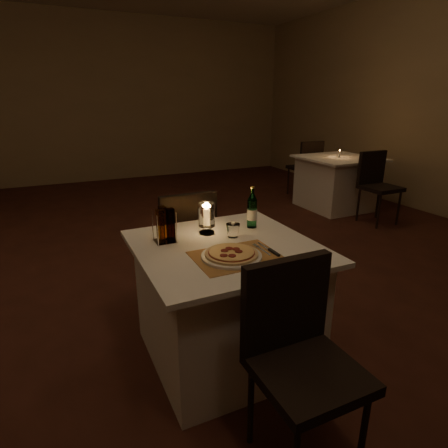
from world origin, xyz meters
name	(u,v)px	position (x,y,z in m)	size (l,w,h in m)	color
floor	(174,299)	(0.00, 0.00, -0.01)	(8.00, 10.00, 0.02)	#421D15
wall_back	(86,100)	(0.00, 5.01, 1.50)	(8.00, 0.02, 3.00)	#997F59
main_table	(225,301)	(0.08, -0.80, 0.37)	(1.00, 1.00, 0.74)	white
chair_near	(297,343)	(0.08, -1.51, 0.55)	(0.42, 0.42, 0.90)	black
chair_far	(185,236)	(0.08, -0.09, 0.55)	(0.42, 0.42, 0.90)	black
placemat	(237,257)	(0.06, -0.98, 0.74)	(0.45, 0.34, 0.00)	#AF773C
plate	(232,256)	(0.03, -0.98, 0.75)	(0.32, 0.32, 0.01)	white
pizza	(232,253)	(0.03, -0.98, 0.77)	(0.28, 0.28, 0.02)	#D8B77F
fork	(260,249)	(0.23, -0.95, 0.75)	(0.02, 0.18, 0.00)	silver
knife	(272,251)	(0.26, -1.01, 0.75)	(0.02, 0.22, 0.01)	black
tumbler	(233,230)	(0.18, -0.70, 0.78)	(0.08, 0.08, 0.08)	white
water_bottle	(252,211)	(0.37, -0.59, 0.85)	(0.06, 0.06, 0.27)	#58A571
hurricane_candle	(207,216)	(0.06, -0.58, 0.85)	(0.10, 0.10, 0.19)	white
cruet_caddy	(165,226)	(-0.21, -0.61, 0.84)	(0.12, 0.12, 0.21)	white
neighbor_table_right	(337,182)	(2.98, 1.54, 0.37)	(1.00, 1.00, 0.74)	white
neighbor_chair_ra	(376,180)	(2.98, 0.83, 0.55)	(0.42, 0.42, 0.90)	black
neighbor_chair_rb	(307,163)	(2.98, 2.26, 0.55)	(0.42, 0.42, 0.90)	black
neighbor_candle_right	(339,154)	(2.98, 1.54, 0.79)	(0.03, 0.03, 0.11)	white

